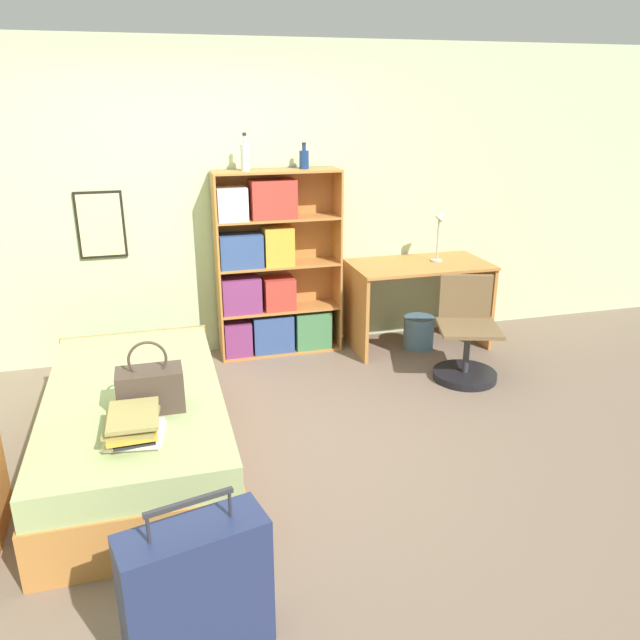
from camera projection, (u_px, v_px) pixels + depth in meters
ground_plane at (237, 446)px, 4.08m from camera, size 14.00×14.00×0.00m
wall_back at (200, 205)px, 5.19m from camera, size 10.00×0.09×2.60m
bed at (137, 424)px, 3.86m from camera, size 1.05×2.04×0.49m
handbag at (150, 388)px, 3.49m from camera, size 0.36×0.20×0.41m
book_stack_on_bed at (133, 426)px, 3.20m from camera, size 0.33×0.37×0.15m
suitcase at (197, 590)px, 2.49m from camera, size 0.62×0.35×0.73m
bookcase at (268, 275)px, 5.34m from camera, size 1.06×0.29×1.59m
bottle_green at (245, 156)px, 4.95m from camera, size 0.07×0.07×0.30m
bottle_brown at (304, 159)px, 5.12m from camera, size 0.08×0.08×0.21m
desk at (418, 289)px, 5.57m from camera, size 1.22×0.66×0.77m
desk_lamp at (441, 225)px, 5.45m from camera, size 0.15×0.10×0.48m
desk_chair at (466, 348)px, 5.01m from camera, size 0.58×0.58×0.81m
waste_bin at (419, 332)px, 5.64m from camera, size 0.27×0.27×0.29m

